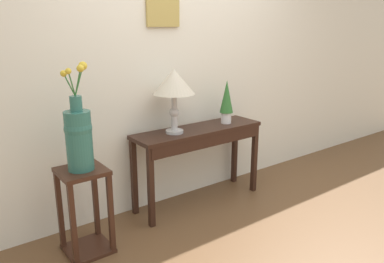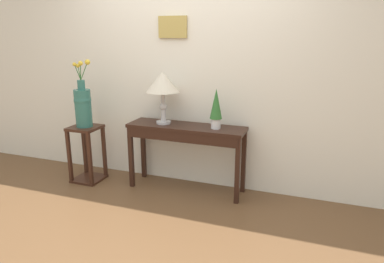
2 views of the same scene
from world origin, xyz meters
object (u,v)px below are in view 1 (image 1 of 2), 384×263
Objects in this scene: table_lamp at (174,84)px; flower_vase_tall at (79,134)px; potted_plant_on_console at (227,100)px; pedestal_stand_left at (85,211)px; console_table at (200,140)px.

flower_vase_tall is (-0.89, -0.16, -0.24)m from table_lamp.
potted_plant_on_console is 1.61m from pedestal_stand_left.
flower_vase_tall is at bearing -173.11° from console_table.
table_lamp reaches higher than console_table.
console_table is at bearing -4.99° from table_lamp.
console_table is 3.07× the size of potted_plant_on_console.
flower_vase_tall is (-1.48, -0.15, -0.04)m from potted_plant_on_console.
pedestal_stand_left is 0.58m from flower_vase_tall.
pedestal_stand_left is 0.88× the size of flower_vase_tall.
potted_plant_on_console is at bearing 5.83° from flower_vase_tall.
table_lamp is 0.85× the size of pedestal_stand_left.
table_lamp reaches higher than pedestal_stand_left.
pedestal_stand_left is at bearing -169.74° from table_lamp.
pedestal_stand_left is (-0.89, -0.16, -0.82)m from table_lamp.
flower_vase_tall is at bearing -174.17° from potted_plant_on_console.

